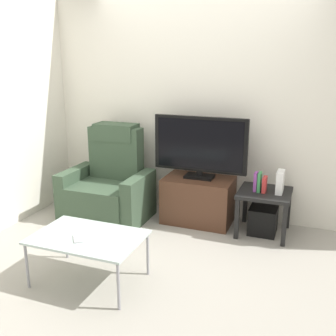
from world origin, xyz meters
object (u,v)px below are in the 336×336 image
book_rightmost (265,184)px  cell_phone (78,239)px  recliner_armchair (109,186)px  book_middle (259,182)px  tv_stand (198,200)px  side_table (264,198)px  subwoofer_box (263,220)px  television (200,146)px  game_console (280,182)px  coffee_table (88,239)px  book_leftmost (256,182)px

book_rightmost → cell_phone: 2.01m
book_rightmost → cell_phone: size_ratio=1.08×
recliner_armchair → book_middle: recliner_armchair is taller
tv_stand → side_table: tv_stand is taller
book_rightmost → subwoofer_box: bearing=71.5°
television → book_rightmost: bearing=-7.4°
subwoofer_box → cell_phone: 2.04m
subwoofer_box → game_console: size_ratio=1.24×
television → coffee_table: television is taller
book_rightmost → television: bearing=172.6°
subwoofer_box → game_console: game_console is taller
side_table → book_rightmost: size_ratio=3.33×
tv_stand → book_leftmost: size_ratio=3.84×
recliner_armchair → subwoofer_box: bearing=2.1°
book_middle → game_console: bearing=8.3°
side_table → subwoofer_box: 0.26m
side_table → game_console: (0.15, 0.01, 0.19)m
book_leftmost → cell_phone: (-1.18, -1.55, -0.16)m
recliner_armchair → coffee_table: bearing=-70.6°
coffee_table → cell_phone: cell_phone is taller
tv_stand → coffee_table: size_ratio=0.86×
side_table → subwoofer_box: (0.00, 0.00, -0.26)m
book_middle → cell_phone: 1.98m
tv_stand → book_middle: bearing=-6.4°
book_rightmost → coffee_table: book_rightmost is taller
television → book_rightmost: 0.82m
recliner_armchair → side_table: size_ratio=2.00×
coffee_table → cell_phone: size_ratio=6.00×
game_console → television: bearing=175.7°
book_leftmost → game_console: game_console is taller
subwoofer_box → recliner_armchair: bearing=-175.1°
side_table → recliner_armchair: bearing=-175.1°
subwoofer_box → television: bearing=174.2°
book_leftmost → side_table: bearing=11.3°
book_rightmost → book_middle: bearing=180.0°
side_table → book_leftmost: (-0.10, -0.02, 0.18)m
recliner_armchair → game_console: (1.93, 0.16, 0.22)m
recliner_armchair → subwoofer_box: size_ratio=3.73×
television → book_middle: bearing=-8.0°
book_leftmost → coffee_table: 1.87m
television → recliner_armchair: 1.18m
subwoofer_box → game_console: 0.47m
subwoofer_box → book_rightmost: 0.41m
book_middle → side_table: bearing=18.2°
subwoofer_box → cell_phone: bearing=-129.2°
book_middle → book_rightmost: (0.05, 0.00, -0.02)m
cell_phone → television: bearing=33.7°
game_console → book_rightmost: bearing=-168.8°
tv_stand → book_rightmost: (0.74, -0.08, 0.30)m
tv_stand → recliner_armchair: (-1.04, -0.21, 0.11)m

